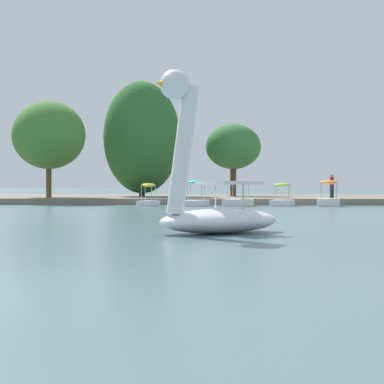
{
  "coord_description": "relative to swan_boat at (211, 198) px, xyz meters",
  "views": [
    {
      "loc": [
        2.87,
        -6.84,
        1.21
      ],
      "look_at": [
        1.43,
        19.79,
        0.92
      ],
      "focal_mm": 59.73,
      "sensor_mm": 36.0,
      "label": 1
    }
  ],
  "objects": [
    {
      "name": "pedal_boat_lime",
      "position": [
        3.61,
        21.34,
        -0.51
      ],
      "size": [
        1.65,
        2.27,
        1.33
      ],
      "color": "white",
      "rests_on": "ground_plane"
    },
    {
      "name": "tree_broadleaf_behind_dock",
      "position": [
        -11.5,
        26.24,
        3.64
      ],
      "size": [
        7.1,
        7.19,
        6.42
      ],
      "color": "brown",
      "rests_on": "shore_bank_far"
    },
    {
      "name": "pedal_boat_red",
      "position": [
        1.05,
        20.94,
        -0.43
      ],
      "size": [
        1.87,
        2.45,
        1.46
      ],
      "color": "white",
      "rests_on": "ground_plane"
    },
    {
      "name": "tree_willow_overhanging",
      "position": [
        -5.81,
        30.66,
        3.81
      ],
      "size": [
        7.83,
        7.91,
        8.43
      ],
      "color": "#423323",
      "rests_on": "shore_bank_far"
    },
    {
      "name": "pedal_boat_cyan",
      "position": [
        -1.38,
        20.85,
        -0.47
      ],
      "size": [
        1.49,
        2.16,
        1.49
      ],
      "color": "white",
      "rests_on": "ground_plane"
    },
    {
      "name": "person_on_path",
      "position": [
        7.11,
        25.38,
        0.31
      ],
      "size": [
        0.26,
        0.24,
        1.56
      ],
      "color": "#23283D",
      "rests_on": "shore_bank_far"
    },
    {
      "name": "shore_bank_far",
      "position": [
        -2.49,
        32.04,
        -0.7
      ],
      "size": [
        122.88,
        18.69,
        0.38
      ],
      "primitive_type": "cube",
      "color": "slate",
      "rests_on": "ground_plane"
    },
    {
      "name": "swan_boat",
      "position": [
        0.0,
        0.0,
        0.0
      ],
      "size": [
        3.65,
        3.14,
        3.98
      ],
      "color": "white",
      "rests_on": "ground_plane"
    },
    {
      "name": "tree_broadleaf_left",
      "position": [
        0.88,
        32.04,
        3.18
      ],
      "size": [
        4.65,
        4.32,
        5.4
      ],
      "color": "#4C3823",
      "rests_on": "shore_bank_far"
    },
    {
      "name": "pedal_boat_yellow",
      "position": [
        -4.14,
        20.85,
        -0.5
      ],
      "size": [
        1.22,
        1.86,
        1.32
      ],
      "color": "white",
      "rests_on": "ground_plane"
    },
    {
      "name": "pedal_boat_orange",
      "position": [
        6.22,
        20.93,
        -0.49
      ],
      "size": [
        1.67,
        2.56,
        1.48
      ],
      "color": "white",
      "rests_on": "ground_plane"
    }
  ]
}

